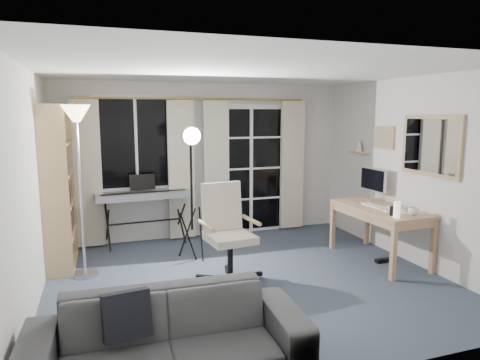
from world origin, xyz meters
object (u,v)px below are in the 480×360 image
(studio_light, at_px, (191,152))
(monitor, at_px, (373,181))
(torchiere_lamp, at_px, (77,140))
(keyboard_piano, at_px, (144,196))
(bookshelf, at_px, (55,192))
(mug, at_px, (413,210))
(desk, at_px, (380,214))
(office_chair, at_px, (225,224))
(sofa, at_px, (168,325))

(studio_light, distance_m, monitor, 2.60)
(torchiere_lamp, bearing_deg, keyboard_piano, 48.83)
(monitor, bearing_deg, bookshelf, 168.98)
(bookshelf, distance_m, mug, 4.41)
(desk, distance_m, mug, 0.53)
(studio_light, distance_m, office_chair, 1.11)
(monitor, height_order, mug, monitor)
(studio_light, xyz_separation_m, mug, (2.44, -1.27, -0.67))
(bookshelf, relative_size, studio_light, 1.13)
(mug, bearing_deg, monitor, 84.19)
(studio_light, bearing_deg, office_chair, -69.33)
(studio_light, bearing_deg, sofa, -102.22)
(torchiere_lamp, xyz_separation_m, sofa, (0.64, -2.31, -1.23))
(studio_light, xyz_separation_m, desk, (2.34, -0.77, -0.82))
(bookshelf, distance_m, torchiere_lamp, 0.86)
(office_chair, bearing_deg, studio_light, 99.63)
(keyboard_piano, bearing_deg, office_chair, -67.47)
(bookshelf, xyz_separation_m, keyboard_piano, (1.14, 0.50, -0.22))
(studio_light, bearing_deg, torchiere_lamp, -171.17)
(torchiere_lamp, xyz_separation_m, office_chair, (1.57, -0.65, -0.96))
(bookshelf, bearing_deg, desk, -14.33)
(office_chair, xyz_separation_m, mug, (2.21, -0.51, 0.11))
(bookshelf, bearing_deg, office_chair, -28.90)
(office_chair, height_order, monitor, monitor)
(office_chair, height_order, desk, office_chair)
(desk, bearing_deg, office_chair, 177.49)
(torchiere_lamp, height_order, keyboard_piano, torchiere_lamp)
(monitor, bearing_deg, torchiere_lamp, 174.72)
(keyboard_piano, distance_m, studio_light, 1.21)
(bookshelf, relative_size, desk, 1.49)
(bookshelf, distance_m, keyboard_piano, 1.26)
(sofa, bearing_deg, monitor, 34.99)
(torchiere_lamp, relative_size, studio_light, 1.12)
(monitor, xyz_separation_m, mug, (-0.10, -0.95, -0.21))
(studio_light, relative_size, mug, 15.30)
(desk, bearing_deg, studio_light, 159.58)
(torchiere_lamp, bearing_deg, studio_light, 4.61)
(desk, xyz_separation_m, monitor, (0.20, 0.45, 0.36))
(keyboard_piano, bearing_deg, sofa, -96.10)
(studio_light, distance_m, desk, 2.60)
(office_chair, bearing_deg, monitor, 3.86)
(keyboard_piano, relative_size, mug, 11.61)
(bookshelf, relative_size, monitor, 3.93)
(office_chair, bearing_deg, keyboard_piano, 108.58)
(office_chair, relative_size, mug, 9.66)
(monitor, bearing_deg, office_chair, -171.45)
(keyboard_piano, xyz_separation_m, office_chair, (0.75, -1.59, -0.07))
(office_chair, distance_m, monitor, 2.37)
(desk, height_order, sofa, sofa)
(torchiere_lamp, distance_m, mug, 4.06)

